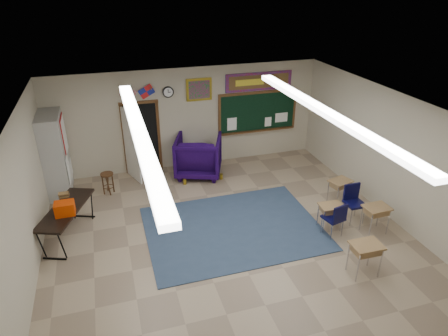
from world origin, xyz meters
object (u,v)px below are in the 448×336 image
object	(u,v)px
student_desk_front_left	(330,216)
folding_table	(68,222)
wooden_stool	(108,183)
wingback_armchair	(198,156)
student_desk_front_right	(339,190)

from	to	relation	value
student_desk_front_left	folding_table	bearing A→B (deg)	170.71
folding_table	wooden_stool	distance (m)	2.02
wingback_armchair	wooden_stool	distance (m)	2.65
wingback_armchair	student_desk_front_left	distance (m)	4.25
folding_table	wooden_stool	size ratio (longest dim) A/B	3.22
wingback_armchair	folding_table	bearing A→B (deg)	52.54
wingback_armchair	student_desk_front_left	size ratio (longest dim) A/B	2.06
student_desk_front_right	folding_table	distance (m)	6.60
student_desk_front_left	student_desk_front_right	xyz separation A→B (m)	(0.83, 0.96, 0.01)
student_desk_front_left	wooden_stool	bearing A→B (deg)	150.88
student_desk_front_left	wingback_armchair	bearing A→B (deg)	126.16
folding_table	student_desk_front_left	bearing A→B (deg)	7.73
wingback_armchair	student_desk_front_right	bearing A→B (deg)	159.65
wooden_stool	folding_table	bearing A→B (deg)	-117.18
student_desk_front_left	folding_table	distance (m)	5.92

